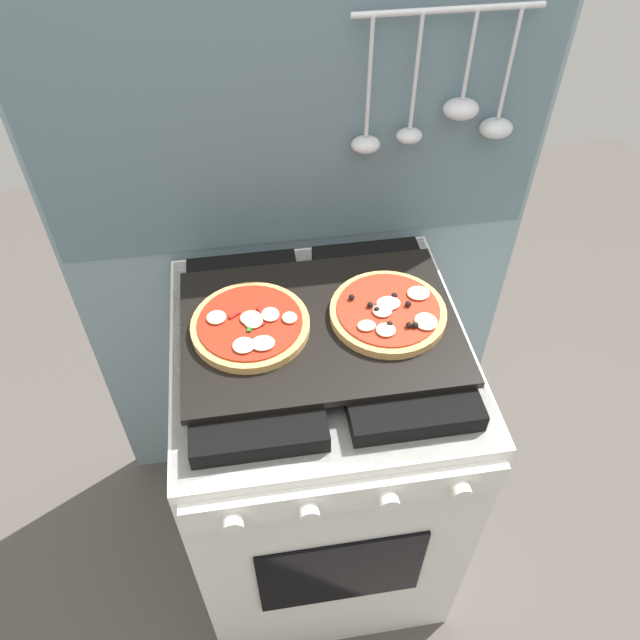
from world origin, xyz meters
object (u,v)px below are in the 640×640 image
object	(u,v)px
baking_tray	(320,326)
pizza_left	(251,325)
pizza_right	(389,313)
stove	(320,453)

from	to	relation	value
baking_tray	pizza_left	size ratio (longest dim) A/B	2.36
pizza_left	pizza_right	world-z (taller)	pizza_right
stove	baking_tray	distance (m)	0.46
stove	pizza_left	distance (m)	0.50
pizza_left	pizza_right	bearing A→B (deg)	-1.49
pizza_left	pizza_right	size ratio (longest dim) A/B	1.00
stove	pizza_left	size ratio (longest dim) A/B	3.93
baking_tray	pizza_left	xyz separation A→B (m)	(-0.13, 0.00, 0.02)
stove	pizza_left	world-z (taller)	pizza_left
baking_tray	pizza_left	bearing A→B (deg)	178.00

